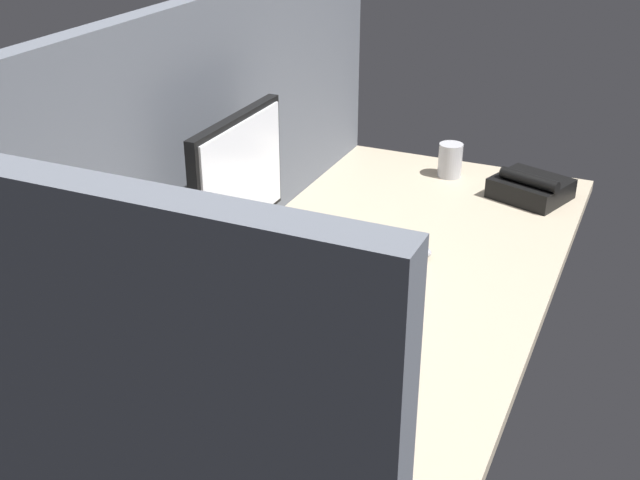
# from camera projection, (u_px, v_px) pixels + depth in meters

# --- Properties ---
(ground_plane) EXTENTS (1.80, 0.80, 0.03)m
(ground_plane) POSITION_uv_depth(u_px,v_px,m) (353.00, 300.00, 1.77)
(ground_plane) COLOR tan
(cubicle_wall_back) EXTENTS (1.80, 0.05, 0.61)m
(cubicle_wall_back) POSITION_uv_depth(u_px,v_px,m) (199.00, 140.00, 1.77)
(cubicle_wall_back) COLOR #565B66
(cubicle_wall_back) RESTS_ON ground_plane
(cubicle_wall_side) EXTENTS (0.05, 0.80, 0.61)m
(cubicle_wall_side) POSITION_uv_depth(u_px,v_px,m) (71.00, 417.00, 0.92)
(cubicle_wall_side) COLOR #565B66
(cubicle_wall_side) RESTS_ON ground_plane
(monitor) EXTENTS (0.35, 0.18, 0.39)m
(monitor) POSITION_uv_depth(u_px,v_px,m) (240.00, 196.00, 1.73)
(monitor) COLOR black
(monitor) RESTS_ON ground_plane
(keyboard) EXTENTS (0.38, 0.16, 0.02)m
(keyboard) POSITION_uv_depth(u_px,v_px,m) (362.00, 308.00, 1.69)
(keyboard) COLOR silver
(keyboard) RESTS_ON ground_plane
(mouse) EXTENTS (0.06, 0.10, 0.03)m
(mouse) POSITION_uv_depth(u_px,v_px,m) (412.00, 251.00, 1.91)
(mouse) COLOR #99999E
(mouse) RESTS_ON ground_plane
(mug_steel) EXTENTS (0.07, 0.07, 0.10)m
(mug_steel) POSITION_uv_depth(u_px,v_px,m) (452.00, 160.00, 2.36)
(mug_steel) COLOR #B2B2B7
(mug_steel) RESTS_ON ground_plane
(desk_phone) EXTENTS (0.22, 0.24, 0.09)m
(desk_phone) POSITION_uv_depth(u_px,v_px,m) (530.00, 188.00, 2.23)
(desk_phone) COLOR black
(desk_phone) RESTS_ON ground_plane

